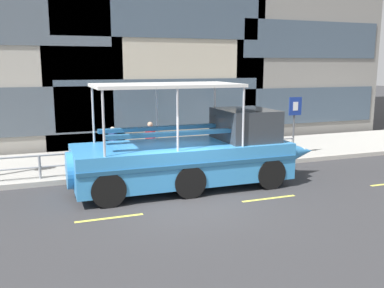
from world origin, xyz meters
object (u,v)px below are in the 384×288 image
at_px(duck_tour_boat, 196,154).
at_px(parking_sign, 295,116).
at_px(pedestrian_mid_right, 113,143).
at_px(pedestrian_near_bow, 228,132).
at_px(pedestrian_mid_left, 150,137).

bearing_deg(duck_tour_boat, parking_sign, 23.62).
bearing_deg(pedestrian_mid_right, pedestrian_near_bow, 6.52).
xyz_separation_m(parking_sign, duck_tour_boat, (-5.32, -2.33, -0.78)).
xyz_separation_m(pedestrian_mid_left, pedestrian_mid_right, (-1.60, -0.54, -0.03)).
distance_m(pedestrian_near_bow, pedestrian_mid_right, 5.10).
distance_m(pedestrian_near_bow, pedestrian_mid_left, 3.47).
relative_size(duck_tour_boat, pedestrian_near_bow, 5.59).
bearing_deg(parking_sign, pedestrian_mid_left, 168.95).
distance_m(duck_tour_boat, pedestrian_mid_left, 3.56).
bearing_deg(pedestrian_mid_left, parking_sign, -11.05).
relative_size(duck_tour_boat, pedestrian_mid_right, 5.75).
relative_size(parking_sign, pedestrian_mid_right, 1.64).
distance_m(parking_sign, pedestrian_mid_right, 7.64).
height_order(duck_tour_boat, pedestrian_mid_right, duck_tour_boat).
bearing_deg(pedestrian_near_bow, duck_tour_boat, -128.58).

